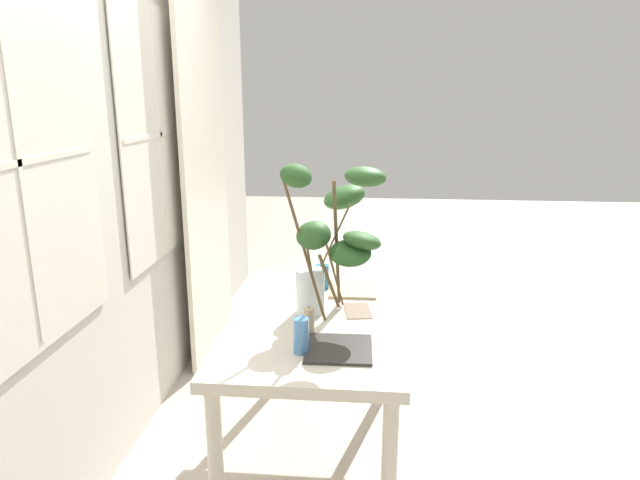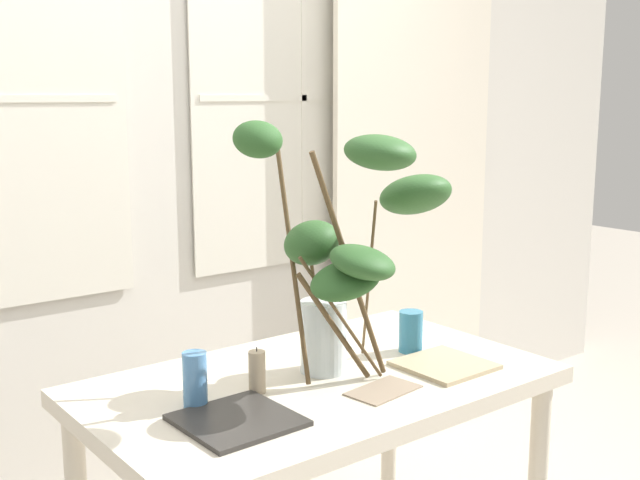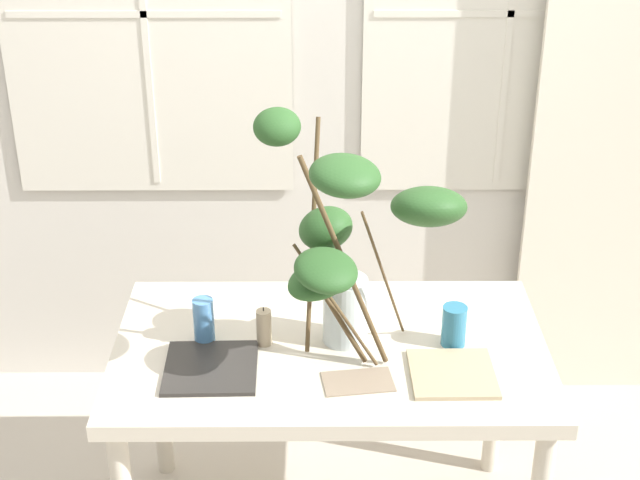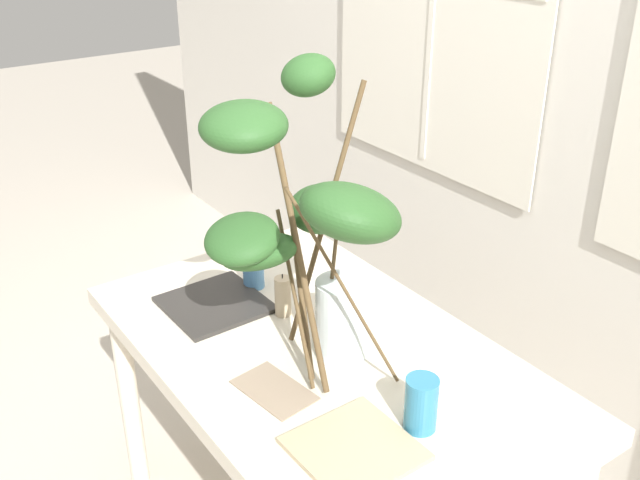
{
  "view_description": "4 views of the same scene",
  "coord_description": "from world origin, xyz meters",
  "px_view_note": "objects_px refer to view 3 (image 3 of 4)",
  "views": [
    {
      "loc": [
        -2.39,
        -0.23,
        1.75
      ],
      "look_at": [
        -0.03,
        -0.02,
        1.12
      ],
      "focal_mm": 31.4,
      "sensor_mm": 36.0,
      "label": 1
    },
    {
      "loc": [
        -1.29,
        -1.67,
        1.53
      ],
      "look_at": [
        0.04,
        0.05,
        1.13
      ],
      "focal_mm": 44.18,
      "sensor_mm": 36.0,
      "label": 2
    },
    {
      "loc": [
        -0.05,
        -2.41,
        2.33
      ],
      "look_at": [
        -0.03,
        0.02,
        1.09
      ],
      "focal_mm": 53.62,
      "sensor_mm": 36.0,
      "label": 3
    },
    {
      "loc": [
        1.29,
        -0.91,
        1.85
      ],
      "look_at": [
        0.02,
        -0.02,
        1.08
      ],
      "focal_mm": 41.41,
      "sensor_mm": 36.0,
      "label": 4
    }
  ],
  "objects_px": {
    "dining_table": "(330,369)",
    "plate_square_left": "(211,368)",
    "vase_with_branches": "(349,241)",
    "drinking_glass_blue_right": "(454,326)",
    "pillar_candle": "(264,327)",
    "drinking_glass_blue_left": "(204,321)",
    "plate_square_right": "(452,374)"
  },
  "relations": [
    {
      "from": "dining_table",
      "to": "drinking_glass_blue_right",
      "type": "relative_size",
      "value": 10.15
    },
    {
      "from": "vase_with_branches",
      "to": "drinking_glass_blue_right",
      "type": "height_order",
      "value": "vase_with_branches"
    },
    {
      "from": "pillar_candle",
      "to": "drinking_glass_blue_left",
      "type": "bearing_deg",
      "value": 176.11
    },
    {
      "from": "drinking_glass_blue_right",
      "to": "plate_square_left",
      "type": "xyz_separation_m",
      "value": [
        -0.71,
        -0.13,
        -0.06
      ]
    },
    {
      "from": "dining_table",
      "to": "drinking_glass_blue_right",
      "type": "distance_m",
      "value": 0.4
    },
    {
      "from": "vase_with_branches",
      "to": "plate_square_left",
      "type": "distance_m",
      "value": 0.55
    },
    {
      "from": "drinking_glass_blue_right",
      "to": "plate_square_right",
      "type": "relative_size",
      "value": 0.53
    },
    {
      "from": "vase_with_branches",
      "to": "plate_square_right",
      "type": "distance_m",
      "value": 0.49
    },
    {
      "from": "drinking_glass_blue_left",
      "to": "pillar_candle",
      "type": "xyz_separation_m",
      "value": [
        0.18,
        -0.01,
        -0.02
      ]
    },
    {
      "from": "plate_square_left",
      "to": "pillar_candle",
      "type": "relative_size",
      "value": 2.09
    },
    {
      "from": "plate_square_left",
      "to": "plate_square_right",
      "type": "bearing_deg",
      "value": -2.79
    },
    {
      "from": "dining_table",
      "to": "drinking_glass_blue_left",
      "type": "bearing_deg",
      "value": 176.55
    },
    {
      "from": "vase_with_branches",
      "to": "pillar_candle",
      "type": "distance_m",
      "value": 0.42
    },
    {
      "from": "vase_with_branches",
      "to": "plate_square_left",
      "type": "bearing_deg",
      "value": -173.32
    },
    {
      "from": "plate_square_left",
      "to": "vase_with_branches",
      "type": "bearing_deg",
      "value": 6.68
    },
    {
      "from": "plate_square_left",
      "to": "dining_table",
      "type": "bearing_deg",
      "value": 19.82
    },
    {
      "from": "vase_with_branches",
      "to": "drinking_glass_blue_right",
      "type": "relative_size",
      "value": 5.74
    },
    {
      "from": "drinking_glass_blue_right",
      "to": "pillar_candle",
      "type": "distance_m",
      "value": 0.57
    },
    {
      "from": "dining_table",
      "to": "plate_square_left",
      "type": "height_order",
      "value": "plate_square_left"
    },
    {
      "from": "dining_table",
      "to": "pillar_candle",
      "type": "xyz_separation_m",
      "value": [
        -0.2,
        0.01,
        0.14
      ]
    },
    {
      "from": "pillar_candle",
      "to": "dining_table",
      "type": "bearing_deg",
      "value": -3.05
    },
    {
      "from": "plate_square_right",
      "to": "pillar_candle",
      "type": "bearing_deg",
      "value": 162.75
    },
    {
      "from": "dining_table",
      "to": "pillar_candle",
      "type": "relative_size",
      "value": 10.27
    },
    {
      "from": "plate_square_left",
      "to": "pillar_candle",
      "type": "distance_m",
      "value": 0.21
    },
    {
      "from": "vase_with_branches",
      "to": "dining_table",
      "type": "bearing_deg",
      "value": 121.06
    },
    {
      "from": "vase_with_branches",
      "to": "drinking_glass_blue_right",
      "type": "distance_m",
      "value": 0.47
    },
    {
      "from": "plate_square_right",
      "to": "pillar_candle",
      "type": "relative_size",
      "value": 1.9
    },
    {
      "from": "dining_table",
      "to": "pillar_candle",
      "type": "bearing_deg",
      "value": 176.95
    },
    {
      "from": "plate_square_left",
      "to": "drinking_glass_blue_right",
      "type": "bearing_deg",
      "value": 10.36
    },
    {
      "from": "vase_with_branches",
      "to": "drinking_glass_blue_right",
      "type": "xyz_separation_m",
      "value": [
        0.32,
        0.08,
        -0.33
      ]
    },
    {
      "from": "drinking_glass_blue_left",
      "to": "pillar_candle",
      "type": "relative_size",
      "value": 1.15
    },
    {
      "from": "drinking_glass_blue_right",
      "to": "plate_square_right",
      "type": "height_order",
      "value": "drinking_glass_blue_right"
    }
  ]
}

